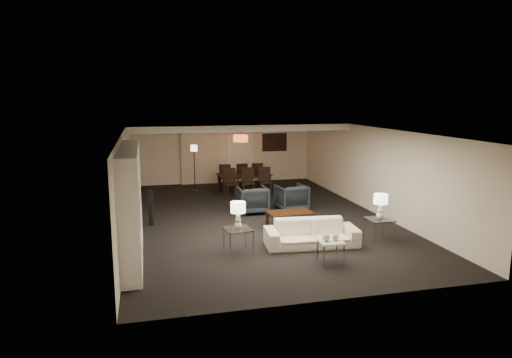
{
  "coord_description": "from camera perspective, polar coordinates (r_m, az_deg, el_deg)",
  "views": [
    {
      "loc": [
        -2.98,
        -12.16,
        3.37
      ],
      "look_at": [
        0.0,
        0.0,
        1.1
      ],
      "focal_mm": 32.0,
      "sensor_mm": 36.0,
      "label": 1
    }
  ],
  "objects": [
    {
      "name": "door",
      "position": [
        18.16,
        -1.96,
        2.94
      ],
      "size": [
        0.9,
        0.05,
        2.1
      ],
      "primitive_type": "cube",
      "color": "silver",
      "rests_on": "wall_back"
    },
    {
      "name": "chair_nr",
      "position": [
        15.75,
        1.15,
        -0.29
      ],
      "size": [
        0.48,
        0.48,
        0.96
      ],
      "primitive_type": null,
      "rotation": [
        0.0,
        0.0,
        -0.08
      ],
      "color": "black",
      "rests_on": "floor"
    },
    {
      "name": "painting",
      "position": [
        18.43,
        2.31,
        4.61
      ],
      "size": [
        0.95,
        0.04,
        0.65
      ],
      "primitive_type": "cube",
      "color": "#142D38",
      "rests_on": "wall_back"
    },
    {
      "name": "wall_front",
      "position": [
        7.6,
        9.97,
        -6.1
      ],
      "size": [
        7.0,
        0.02,
        2.5
      ],
      "primitive_type": "cube",
      "color": "beige",
      "rests_on": "ground"
    },
    {
      "name": "ceiling",
      "position": [
        12.55,
        0.0,
        6.3
      ],
      "size": [
        7.0,
        11.0,
        0.02
      ],
      "primitive_type": "cube",
      "color": "silver",
      "rests_on": "ground"
    },
    {
      "name": "chair_nl",
      "position": [
        15.49,
        -3.14,
        -0.49
      ],
      "size": [
        0.48,
        0.48,
        0.96
      ],
      "primitive_type": null,
      "rotation": [
        0.0,
        0.0,
        0.07
      ],
      "color": "black",
      "rests_on": "floor"
    },
    {
      "name": "chair_fm",
      "position": [
        16.86,
        -1.95,
        0.41
      ],
      "size": [
        0.5,
        0.5,
        0.96
      ],
      "primitive_type": null,
      "rotation": [
        0.0,
        0.0,
        3.27
      ],
      "color": "black",
      "rests_on": "floor"
    },
    {
      "name": "floor_lamp",
      "position": [
        16.58,
        -7.71,
        1.37
      ],
      "size": [
        0.31,
        0.31,
        1.66
      ],
      "primitive_type": null,
      "rotation": [
        0.0,
        0.0,
        -0.38
      ],
      "color": "black",
      "rests_on": "floor"
    },
    {
      "name": "coffee_table",
      "position": [
        11.99,
        4.23,
        -5.06
      ],
      "size": [
        1.19,
        0.74,
        0.41
      ],
      "primitive_type": null,
      "rotation": [
        0.0,
        0.0,
        0.06
      ],
      "color": "black",
      "rests_on": "floor"
    },
    {
      "name": "dining_table",
      "position": [
        16.27,
        -1.48,
        -0.52
      ],
      "size": [
        1.89,
        1.12,
        0.65
      ],
      "primitive_type": "imported",
      "rotation": [
        0.0,
        0.0,
        0.05
      ],
      "color": "black",
      "rests_on": "floor"
    },
    {
      "name": "wall_right",
      "position": [
        13.94,
        14.12,
        1.22
      ],
      "size": [
        0.02,
        11.0,
        2.5
      ],
      "primitive_type": "cube",
      "color": "beige",
      "rests_on": "ground"
    },
    {
      "name": "side_table_right",
      "position": [
        11.22,
        15.14,
        -6.15
      ],
      "size": [
        0.58,
        0.58,
        0.54
      ],
      "primitive_type": null,
      "rotation": [
        0.0,
        0.0,
        -0.0
      ],
      "color": "silver",
      "rests_on": "floor"
    },
    {
      "name": "floor_speaker",
      "position": [
        12.36,
        -13.01,
        -3.55
      ],
      "size": [
        0.13,
        0.13,
        0.95
      ],
      "primitive_type": "cube",
      "rotation": [
        0.0,
        0.0,
        -0.31
      ],
      "color": "black",
      "rests_on": "floor"
    },
    {
      "name": "table_lamp_right",
      "position": [
        11.07,
        15.28,
        -3.34
      ],
      "size": [
        0.36,
        0.36,
        0.59
      ],
      "primitive_type": null,
      "rotation": [
        0.0,
        0.0,
        -0.1
      ],
      "color": "beige",
      "rests_on": "side_table_right"
    },
    {
      "name": "armchair_left",
      "position": [
        13.37,
        -0.45,
        -2.6
      ],
      "size": [
        0.84,
        0.86,
        0.78
      ],
      "primitive_type": "imported",
      "rotation": [
        0.0,
        0.0,
        3.15
      ],
      "color": "black",
      "rests_on": "floor"
    },
    {
      "name": "television",
      "position": [
        10.74,
        -15.05,
        -2.64
      ],
      "size": [
        1.0,
        0.13,
        0.57
      ],
      "primitive_type": "imported",
      "rotation": [
        0.0,
        0.0,
        1.57
      ],
      "color": "black",
      "rests_on": "media_unit"
    },
    {
      "name": "chair_fl",
      "position": [
        16.75,
        -3.96,
        0.32
      ],
      "size": [
        0.49,
        0.49,
        0.96
      ],
      "primitive_type": null,
      "rotation": [
        0.0,
        0.0,
        3.04
      ],
      "color": "black",
      "rests_on": "floor"
    },
    {
      "name": "ceiling_soffit",
      "position": [
        15.97,
        -3.01,
        6.79
      ],
      "size": [
        7.0,
        4.0,
        0.2
      ],
      "primitive_type": "cube",
      "color": "silver",
      "rests_on": "ceiling"
    },
    {
      "name": "curtains",
      "position": [
        17.83,
        -6.98,
        3.22
      ],
      "size": [
        1.5,
        0.12,
        2.4
      ],
      "primitive_type": "cube",
      "color": "beige",
      "rests_on": "wall_back"
    },
    {
      "name": "chair_fr",
      "position": [
        16.99,
        0.03,
        0.49
      ],
      "size": [
        0.45,
        0.45,
        0.96
      ],
      "primitive_type": null,
      "rotation": [
        0.0,
        0.0,
        3.12
      ],
      "color": "black",
      "rests_on": "floor"
    },
    {
      "name": "sofa",
      "position": [
        10.51,
        6.95,
        -6.76
      ],
      "size": [
        2.16,
        1.01,
        0.61
      ],
      "primitive_type": "imported",
      "rotation": [
        0.0,
        0.0,
        -0.09
      ],
      "color": "beige",
      "rests_on": "floor"
    },
    {
      "name": "media_unit",
      "position": [
        9.81,
        -15.36,
        -3.03
      ],
      "size": [
        0.38,
        3.4,
        2.35
      ],
      "primitive_type": null,
      "color": "white",
      "rests_on": "wall_left"
    },
    {
      "name": "wall_back",
      "position": [
        18.03,
        -4.17,
        3.5
      ],
      "size": [
        7.0,
        0.02,
        2.5
      ],
      "primitive_type": "cube",
      "color": "beige",
      "rests_on": "ground"
    },
    {
      "name": "wall_left",
      "position": [
        12.35,
        -15.97,
        -0.01
      ],
      "size": [
        0.02,
        11.0,
        2.5
      ],
      "primitive_type": "cube",
      "color": "beige",
      "rests_on": "ground"
    },
    {
      "name": "marble_table",
      "position": [
        9.56,
        9.28,
        -8.98
      ],
      "size": [
        0.51,
        0.51,
        0.48
      ],
      "primitive_type": null,
      "rotation": [
        0.0,
        0.0,
        -0.06
      ],
      "color": "silver",
      "rests_on": "floor"
    },
    {
      "name": "gold_gourd_a",
      "position": [
        9.42,
        8.78,
        -7.23
      ],
      "size": [
        0.15,
        0.15,
        0.15
      ],
      "primitive_type": "sphere",
      "color": "tan",
      "rests_on": "marble_table"
    },
    {
      "name": "table_lamp_left",
      "position": [
        9.91,
        -2.26,
        -4.57
      ],
      "size": [
        0.33,
        0.33,
        0.59
      ],
      "primitive_type": null,
      "rotation": [
        0.0,
        0.0,
        -0.02
      ],
      "color": "beige",
      "rests_on": "side_table_left"
    },
    {
      "name": "gold_gourd_b",
      "position": [
        9.5,
        9.9,
        -7.17
      ],
      "size": [
        0.13,
        0.13,
        0.13
      ],
      "primitive_type": "sphere",
      "color": "tan",
      "rests_on": "marble_table"
    },
    {
      "name": "chair_nm",
      "position": [
        15.61,
        -0.97,
        -0.39
      ],
      "size": [
        0.48,
        0.48,
        0.96
      ],
      "primitive_type": null,
      "rotation": [
        0.0,
        0.0,
        -0.09
      ],
      "color": "black",
      "rests_on": "floor"
    },
    {
      "name": "floor",
      "position": [
        12.96,
        0.0,
        -4.79
      ],
      "size": [
        11.0,
        11.0,
        0.0
      ],
      "primitive_type": "plane",
      "color": "black",
      "rests_on": "ground"
    },
    {
      "name": "vase_amber",
      "position": [
        9.27,
        -15.57,
        -0.79
      ],
      "size": [
        0.18,
        0.18,
        0.18
      ],
      "primitive_type": "imported",
      "color": "#B0933A",
      "rests_on": "media_unit"
    },
    {
      "name": "armchair_right",
      "position": [
        13.69,
        4.44,
        -2.33
      ],
      "size": [
        0.92,
        0.94,
        0.78
      ],
      "primitive_type": "imported",
      "rotation": [
        0.0,
        0.0,
        3.25
      ],
      "color": "black",
      "rests_on": "floor"
    },
    {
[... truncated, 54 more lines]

